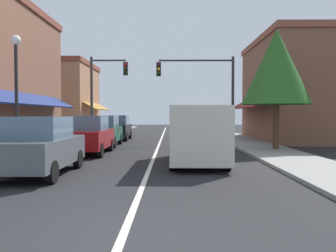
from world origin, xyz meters
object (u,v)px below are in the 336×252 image
(parked_car_second_left, at_px, (89,135))
(traffic_signal_left_corner, at_px, (103,86))
(parked_car_far_left, at_px, (117,128))
(street_lamp_left_near, at_px, (16,77))
(traffic_signal_mast_arm, at_px, (206,84))
(tree_right_near, at_px, (277,67))
(parked_car_nearest_left, at_px, (40,146))
(parked_car_third_left, at_px, (103,131))
(van_in_lane, at_px, (197,133))

(parked_car_second_left, distance_m, traffic_signal_left_corner, 8.89)
(parked_car_far_left, height_order, traffic_signal_left_corner, traffic_signal_left_corner)
(parked_car_second_left, height_order, street_lamp_left_near, street_lamp_left_near)
(parked_car_second_left, bearing_deg, parked_car_far_left, 90.20)
(traffic_signal_mast_arm, height_order, tree_right_near, tree_right_near)
(parked_car_nearest_left, xyz_separation_m, street_lamp_left_near, (-1.66, 2.22, 2.30))
(street_lamp_left_near, bearing_deg, parked_car_second_left, 61.62)
(traffic_signal_left_corner, bearing_deg, parked_car_far_left, 39.52)
(traffic_signal_left_corner, bearing_deg, parked_car_third_left, -79.20)
(parked_car_second_left, relative_size, parked_car_far_left, 1.00)
(van_in_lane, relative_size, traffic_signal_left_corner, 0.89)
(parked_car_nearest_left, xyz_separation_m, parked_car_far_left, (0.08, 14.63, 0.00))
(parked_car_nearest_left, height_order, parked_car_far_left, same)
(parked_car_far_left, xyz_separation_m, traffic_signal_left_corner, (-0.84, -0.70, 2.92))
(parked_car_far_left, xyz_separation_m, tree_right_near, (9.09, -7.61, 3.30))
(parked_car_second_left, relative_size, traffic_signal_mast_arm, 0.73)
(tree_right_near, bearing_deg, parked_car_nearest_left, -142.56)
(van_in_lane, bearing_deg, tree_right_near, 47.25)
(traffic_signal_mast_arm, height_order, street_lamp_left_near, traffic_signal_mast_arm)
(parked_car_nearest_left, bearing_deg, parked_car_far_left, 89.23)
(parked_car_third_left, height_order, traffic_signal_mast_arm, traffic_signal_mast_arm)
(street_lamp_left_near, bearing_deg, van_in_lane, 2.79)
(parked_car_far_left, bearing_deg, parked_car_nearest_left, -90.89)
(van_in_lane, xyz_separation_m, street_lamp_left_near, (-6.58, -0.32, 2.03))
(van_in_lane, xyz_separation_m, traffic_signal_left_corner, (-5.68, 11.40, 2.65))
(traffic_signal_mast_arm, relative_size, street_lamp_left_near, 1.20)
(van_in_lane, bearing_deg, street_lamp_left_near, -176.46)
(van_in_lane, distance_m, traffic_signal_left_corner, 13.01)
(parked_car_second_left, distance_m, tree_right_near, 9.70)
(traffic_signal_left_corner, bearing_deg, parked_car_second_left, -83.68)
(parked_car_second_left, height_order, parked_car_third_left, same)
(tree_right_near, bearing_deg, van_in_lane, -133.50)
(van_in_lane, distance_m, tree_right_near, 6.89)
(parked_car_nearest_left, distance_m, van_in_lane, 5.54)
(parked_car_third_left, distance_m, parked_car_far_left, 4.97)
(parked_car_far_left, height_order, traffic_signal_mast_arm, traffic_signal_mast_arm)
(parked_car_third_left, relative_size, parked_car_far_left, 1.00)
(parked_car_second_left, height_order, tree_right_near, tree_right_near)
(parked_car_second_left, relative_size, parked_car_third_left, 1.00)
(traffic_signal_left_corner, relative_size, street_lamp_left_near, 1.24)
(parked_car_nearest_left, distance_m, traffic_signal_left_corner, 14.26)
(parked_car_third_left, relative_size, van_in_lane, 0.79)
(parked_car_nearest_left, bearing_deg, tree_right_near, 36.99)
(traffic_signal_mast_arm, distance_m, traffic_signal_left_corner, 7.12)
(parked_car_third_left, distance_m, street_lamp_left_near, 7.98)
(parked_car_third_left, bearing_deg, street_lamp_left_near, -103.96)
(parked_car_far_left, height_order, tree_right_near, tree_right_near)
(parked_car_third_left, bearing_deg, van_in_lane, -56.70)
(parked_car_nearest_left, relative_size, tree_right_near, 0.68)
(tree_right_near, bearing_deg, parked_car_third_left, 163.84)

